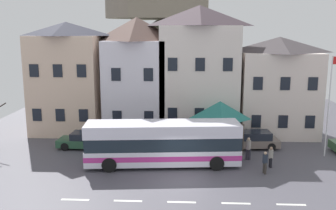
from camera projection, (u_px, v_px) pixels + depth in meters
name	position (u px, v px, depth m)	size (l,w,h in m)	color
ground_plane	(182.00, 181.00, 23.56)	(40.00, 60.00, 0.07)	#4C4A54
townhouse_00	(68.00, 78.00, 34.61)	(6.19, 5.54, 10.18)	beige
townhouse_01	(137.00, 75.00, 34.80)	(5.52, 6.67, 10.60)	white
townhouse_02	(199.00, 70.00, 34.10)	(6.90, 6.02, 11.62)	silver
townhouse_03	(277.00, 86.00, 33.67)	(6.77, 5.33, 8.86)	silver
hilltop_castle	(167.00, 50.00, 56.78)	(34.94, 34.94, 18.28)	#5E5F49
transit_bus	(163.00, 144.00, 26.09)	(10.93, 3.48, 3.09)	white
bus_shelter	(220.00, 110.00, 29.76)	(3.60, 3.60, 3.85)	#473D33
parked_car_00	(252.00, 140.00, 30.22)	(4.51, 2.22, 1.36)	slate
parked_car_01	(87.00, 140.00, 30.16)	(4.56, 2.07, 1.31)	#2C553A
pedestrian_00	(265.00, 161.00, 24.66)	(0.34, 0.35, 1.51)	#38332D
pedestrian_01	(248.00, 148.00, 27.33)	(0.36, 0.34, 1.69)	#2D2D38
pedestrian_02	(271.00, 156.00, 25.83)	(0.33, 0.37, 1.48)	black
pedestrian_03	(223.00, 145.00, 28.39)	(0.28, 0.32, 1.49)	black
public_bench	(217.00, 134.00, 32.62)	(1.59, 0.48, 0.87)	brown
flagpole	(330.00, 100.00, 27.41)	(0.95, 0.10, 7.61)	silver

